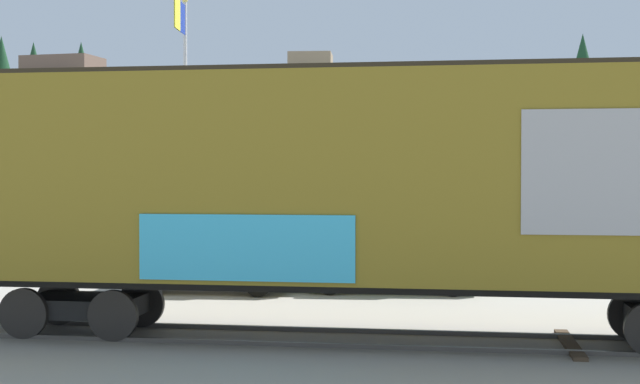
% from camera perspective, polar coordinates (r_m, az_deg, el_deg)
% --- Properties ---
extents(ground_plane, '(260.00, 260.00, 0.00)m').
position_cam_1_polar(ground_plane, '(15.82, -1.68, -9.70)').
color(ground_plane, gray).
extents(track, '(59.94, 6.18, 0.08)m').
position_cam_1_polar(track, '(15.88, -0.76, -9.51)').
color(track, '#4C4742').
rests_on(track, ground_plane).
extents(freight_car, '(17.61, 4.31, 4.96)m').
position_cam_1_polar(freight_car, '(15.45, 3.62, 0.71)').
color(freight_car, olive).
rests_on(freight_car, ground_plane).
extents(flagpole, '(0.18, 1.61, 8.53)m').
position_cam_1_polar(flagpole, '(27.46, -9.01, 6.64)').
color(flagpole, silver).
rests_on(flagpole, ground_plane).
extents(hillside, '(153.27, 36.99, 16.92)m').
position_cam_1_polar(hillside, '(93.62, 2.94, 3.17)').
color(hillside, slate).
rests_on(hillside, ground_plane).
extents(parked_car_silver, '(4.47, 2.05, 1.64)m').
position_cam_1_polar(parked_car_silver, '(22.15, -7.60, -4.38)').
color(parked_car_silver, '#B7BABF').
rests_on(parked_car_silver, ground_plane).
extents(parked_car_green, '(4.45, 2.08, 1.67)m').
position_cam_1_polar(parked_car_green, '(22.15, 4.51, -4.38)').
color(parked_car_green, '#1E5933').
rests_on(parked_car_green, ground_plane).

